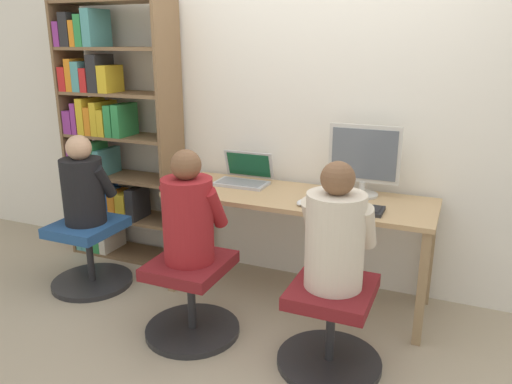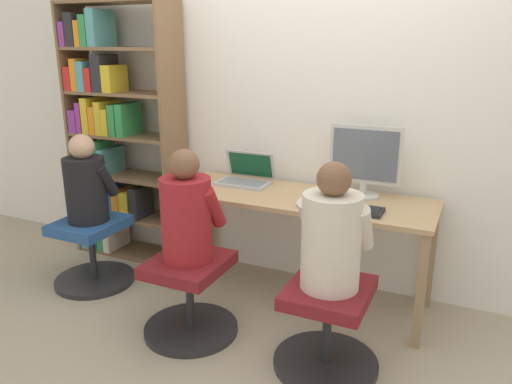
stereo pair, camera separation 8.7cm
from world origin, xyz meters
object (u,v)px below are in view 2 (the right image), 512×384
Objects in this scene: keyboard at (346,208)px; office_chair_side at (92,251)px; person_at_monitor at (332,235)px; bookshelf at (112,137)px; desktop_monitor at (365,161)px; laptop at (245,177)px; office_chair_left at (327,326)px; person_near_shelf at (86,184)px; office_chair_right at (190,295)px; person_at_laptop at (187,213)px.

keyboard is 0.76× the size of office_chair_side.
person_at_monitor reaches higher than keyboard.
keyboard is 1.85m from office_chair_side.
keyboard is 0.22× the size of bookshelf.
desktop_monitor is 0.81× the size of office_chair_side.
desktop_monitor is 0.70× the size of person_at_monitor.
laptop reaches higher than office_chair_side.
desktop_monitor is 0.38m from keyboard.
person_near_shelf is at bearing 172.28° from office_chair_left.
laptop is 0.59× the size of person_near_shelf.
desktop_monitor is 0.81× the size of office_chair_right.
person_near_shelf is (-1.76, -0.25, 0.00)m from keyboard.
keyboard is 0.76× the size of office_chair_left.
office_chair_right is 0.92× the size of person_near_shelf.
office_chair_left is 0.87× the size of person_at_laptop.
office_chair_side is 0.50m from person_near_shelf.
bookshelf is at bearing 146.18° from office_chair_right.
keyboard is (-0.02, -0.31, -0.22)m from desktop_monitor.
person_near_shelf reaches higher than office_chair_right.
person_at_monitor reaches higher than person_at_laptop.
person_at_monitor reaches higher than office_chair_side.
laptop is 1.10m from person_near_shelf.
office_chair_right is 1.59m from bookshelf.
person_near_shelf is (0.00, 0.00, 0.50)m from office_chair_side.
bookshelf is at bearing -178.81° from desktop_monitor.
laptop is 0.78m from person_at_laptop.
desktop_monitor is 2.01m from office_chair_side.
person_near_shelf is at bearing -171.84° from keyboard.
person_at_laptop is at bearing 90.00° from office_chair_right.
person_at_monitor reaches higher than office_chair_right.
person_at_monitor is 1.07× the size of person_near_shelf.
person_at_monitor is at bearing -20.78° from bookshelf.
keyboard reaches higher than office_chair_right.
office_chair_right is at bearing -178.75° from office_chair_left.
person_at_laptop reaches higher than office_chair_left.
office_chair_side is at bearing -69.75° from bookshelf.
bookshelf is (-1.18, 0.78, 0.21)m from person_at_laptop.
desktop_monitor reaches higher than keyboard.
office_chair_left is at bearing 1.25° from office_chair_right.
desktop_monitor is at bearing 1.19° from bookshelf.
laptop is 0.95m from office_chair_right.
keyboard is 1.06m from office_chair_right.
office_chair_right is (-0.78, -0.52, -0.49)m from keyboard.
person_near_shelf is at bearing -162.48° from desktop_monitor.
office_chair_left is 0.92× the size of person_near_shelf.
office_chair_left and office_chair_side have the same top height.
person_at_laptop is (0.00, 0.00, 0.51)m from office_chair_right.
office_chair_right is at bearing -134.17° from desktop_monitor.
office_chair_right is 0.98m from person_at_monitor.
desktop_monitor reaches higher than person_near_shelf.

